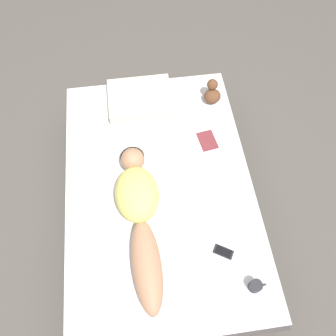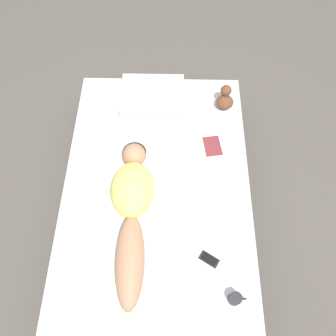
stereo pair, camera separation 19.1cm
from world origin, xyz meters
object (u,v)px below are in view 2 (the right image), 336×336
object	(u,v)px
open_magazine	(200,148)
coffee_mug	(235,299)
person	(132,205)
cell_phone	(209,259)

from	to	relation	value
open_magazine	coffee_mug	bearing A→B (deg)	-89.53
person	open_magazine	world-z (taller)	person
coffee_mug	person	bearing A→B (deg)	139.01
person	cell_phone	xyz separation A→B (m)	(0.57, -0.37, -0.10)
coffee_mug	cell_phone	xyz separation A→B (m)	(-0.16, 0.27, -0.04)
person	open_magazine	size ratio (longest dim) A/B	2.68
person	cell_phone	distance (m)	0.69
open_magazine	coffee_mug	world-z (taller)	coffee_mug
coffee_mug	cell_phone	world-z (taller)	coffee_mug
coffee_mug	cell_phone	size ratio (longest dim) A/B	0.77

